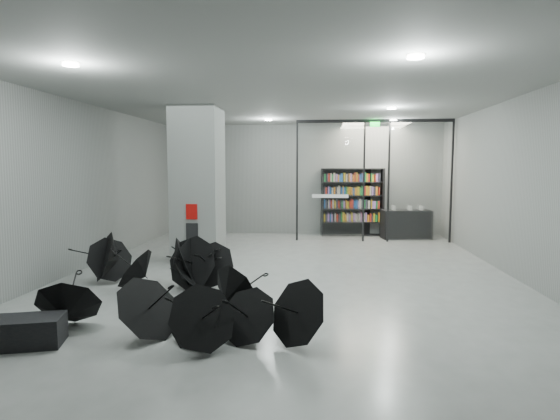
# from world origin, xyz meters

# --- Properties ---
(room) EXTENTS (14.00, 14.02, 4.01)m
(room) POSITION_xyz_m (0.00, 0.00, 2.84)
(room) COLOR gray
(room) RESTS_ON ground
(column) EXTENTS (1.20, 1.20, 4.00)m
(column) POSITION_xyz_m (-2.50, 2.00, 2.00)
(column) COLOR slate
(column) RESTS_ON ground
(fire_cabinet) EXTENTS (0.28, 0.04, 0.38)m
(fire_cabinet) POSITION_xyz_m (-2.50, 1.38, 1.35)
(fire_cabinet) COLOR #A50A07
(fire_cabinet) RESTS_ON column
(info_panel) EXTENTS (0.30, 0.03, 0.42)m
(info_panel) POSITION_xyz_m (-2.50, 1.38, 0.85)
(info_panel) COLOR black
(info_panel) RESTS_ON column
(exit_sign) EXTENTS (0.30, 0.06, 0.15)m
(exit_sign) POSITION_xyz_m (2.40, 5.30, 3.82)
(exit_sign) COLOR #0CE533
(exit_sign) RESTS_ON room
(glass_partition) EXTENTS (5.06, 0.08, 4.00)m
(glass_partition) POSITION_xyz_m (2.39, 5.50, 2.18)
(glass_partition) COLOR silver
(glass_partition) RESTS_ON ground
(bench) EXTENTS (1.34, 0.86, 0.40)m
(bench) POSITION_xyz_m (-3.45, -3.91, 0.20)
(bench) COLOR black
(bench) RESTS_ON ground
(bookshelf) EXTENTS (2.23, 0.67, 2.42)m
(bookshelf) POSITION_xyz_m (1.81, 6.75, 1.21)
(bookshelf) COLOR black
(bookshelf) RESTS_ON ground
(shop_counter) EXTENTS (1.72, 0.88, 0.99)m
(shop_counter) POSITION_xyz_m (3.63, 6.23, 0.49)
(shop_counter) COLOR black
(shop_counter) RESTS_ON ground
(umbrella_cluster) EXTENTS (5.73, 4.76, 1.29)m
(umbrella_cluster) POSITION_xyz_m (-1.89, -1.68, 0.31)
(umbrella_cluster) COLOR black
(umbrella_cluster) RESTS_ON ground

